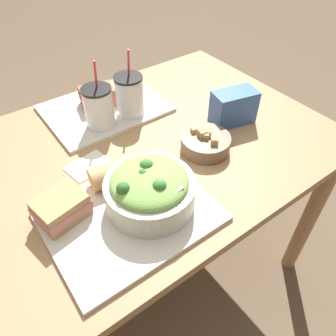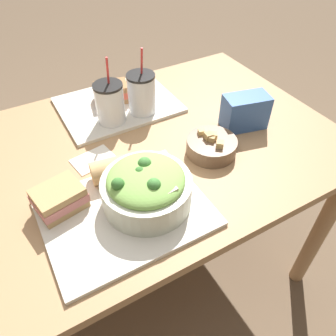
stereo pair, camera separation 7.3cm
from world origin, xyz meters
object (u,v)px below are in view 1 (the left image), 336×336
(salad_bowl, at_px, (150,189))
(sandwich_near, at_px, (61,208))
(drink_cup_dark, at_px, (99,108))
(drink_cup_red, at_px, (130,97))
(sandwich_far, at_px, (98,96))
(chip_bag, at_px, (233,107))
(soup_bowl, at_px, (206,143))
(napkin_folded, at_px, (88,166))
(baguette_near, at_px, (119,171))

(salad_bowl, relative_size, sandwich_near, 1.68)
(drink_cup_dark, xyz_separation_m, drink_cup_red, (0.12, -0.00, 0.00))
(sandwich_far, distance_m, drink_cup_red, 0.14)
(drink_cup_red, xyz_separation_m, chip_bag, (0.26, -0.23, -0.02))
(sandwich_near, relative_size, chip_bag, 0.86)
(sandwich_near, xyz_separation_m, chip_bag, (0.64, 0.06, 0.01))
(sandwich_near, xyz_separation_m, sandwich_far, (0.31, 0.41, 0.00))
(soup_bowl, relative_size, drink_cup_dark, 0.68)
(chip_bag, relative_size, napkin_folded, 1.18)
(salad_bowl, height_order, napkin_folded, salad_bowl)
(baguette_near, bearing_deg, chip_bag, -78.51)
(salad_bowl, xyz_separation_m, napkin_folded, (-0.06, 0.23, -0.06))
(salad_bowl, relative_size, soup_bowl, 1.49)
(salad_bowl, relative_size, drink_cup_red, 1.00)
(sandwich_far, xyz_separation_m, drink_cup_dark, (-0.05, -0.12, 0.03))
(napkin_folded, bearing_deg, sandwich_near, -133.32)
(sandwich_far, relative_size, drink_cup_red, 0.59)
(salad_bowl, distance_m, baguette_near, 0.12)
(soup_bowl, relative_size, sandwich_far, 1.12)
(soup_bowl, height_order, baguette_near, baguette_near)
(soup_bowl, relative_size, drink_cup_red, 0.67)
(sandwich_near, distance_m, baguette_near, 0.18)
(soup_bowl, bearing_deg, sandwich_near, 179.78)
(baguette_near, distance_m, drink_cup_red, 0.33)
(drink_cup_red, bearing_deg, napkin_folded, -148.36)
(sandwich_near, bearing_deg, soup_bowl, -11.45)
(soup_bowl, distance_m, chip_bag, 0.19)
(salad_bowl, height_order, baguette_near, salad_bowl)
(soup_bowl, relative_size, napkin_folded, 1.14)
(sandwich_near, height_order, sandwich_far, same)
(sandwich_near, height_order, drink_cup_dark, drink_cup_dark)
(drink_cup_dark, bearing_deg, drink_cup_red, -0.00)
(napkin_folded, bearing_deg, drink_cup_red, 31.64)
(soup_bowl, distance_m, napkin_folded, 0.36)
(sandwich_far, height_order, drink_cup_dark, drink_cup_dark)
(salad_bowl, bearing_deg, drink_cup_red, 65.29)
(sandwich_far, relative_size, chip_bag, 0.86)
(drink_cup_red, distance_m, chip_bag, 0.35)
(napkin_folded, bearing_deg, sandwich_far, 56.59)
(soup_bowl, relative_size, chip_bag, 0.96)
(drink_cup_red, bearing_deg, chip_bag, -41.60)
(sandwich_near, relative_size, drink_cup_red, 0.59)
(salad_bowl, distance_m, napkin_folded, 0.25)
(salad_bowl, bearing_deg, sandwich_far, 77.43)
(sandwich_near, xyz_separation_m, drink_cup_dark, (0.26, 0.29, 0.03))
(sandwich_far, height_order, drink_cup_red, drink_cup_red)
(napkin_folded, bearing_deg, drink_cup_dark, 49.97)
(baguette_near, xyz_separation_m, drink_cup_dark, (0.08, 0.26, 0.03))
(soup_bowl, distance_m, sandwich_far, 0.44)
(baguette_near, distance_m, drink_cup_dark, 0.28)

